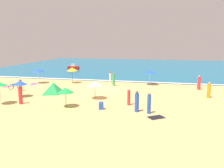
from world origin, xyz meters
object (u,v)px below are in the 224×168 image
Objects in this scene: beachgoer_2 at (199,83)px; beachgoer_10 at (209,90)px; beachgoer_0 at (114,80)px; beachgoer_1 at (149,103)px; beachgoer_7 at (20,85)px; beachgoer_8 at (20,95)px; beachgoer_9 at (101,105)px; beach_umbrella_1 at (72,69)px; parked_bicycle at (15,86)px; beachgoer_5 at (129,97)px; beach_umbrella_3 at (66,90)px; beachgoer_3 at (137,102)px; beach_umbrella_5 at (95,84)px; beachgoer_4 at (199,82)px; small_boat_0 at (73,67)px; beach_umbrella_6 at (38,70)px; beach_tent at (53,88)px; beach_umbrella_0 at (20,83)px; beach_umbrella_2 at (150,72)px.

beachgoer_10 is at bearing -84.66° from beachgoer_2.
beachgoer_1 reaches higher than beachgoer_0.
beachgoer_1 is 17.33m from beachgoer_7.
beachgoer_9 is at bearing 0.08° from beachgoer_8.
beachgoer_10 reaches higher than beachgoer_9.
parked_bicycle is at bearing -136.34° from beach_umbrella_1.
beachgoer_9 is at bearing -139.31° from beachgoer_5.
beach_umbrella_3 reaches higher than beachgoer_7.
beachgoer_9 is at bearing -56.94° from beach_umbrella_1.
beachgoer_3 is 2.22m from beachgoer_5.
beach_umbrella_3 is at bearing -179.46° from beachgoer_9.
beach_umbrella_5 reaches higher than beachgoer_3.
beachgoer_3 reaches higher than beachgoer_0.
parked_bicycle is 0.95× the size of beachgoer_4.
beachgoer_9 is at bearing -63.04° from small_boat_0.
beachgoer_1 is (12.02, -12.08, -1.18)m from beach_umbrella_1.
beach_umbrella_6 is 1.29× the size of beachgoer_2.
beachgoer_10 is at bearing -9.67° from beach_umbrella_6.
beach_umbrella_5 is 0.91× the size of beach_tent.
beach_umbrella_0 is at bearing 158.72° from beach_umbrella_3.
parked_bicycle is 20.63m from small_boat_0.
beachgoer_4 is (17.28, 7.36, 0.09)m from beach_tent.
beachgoer_8 reaches higher than beach_umbrella_0.
beach_umbrella_3 is at bearing -51.99° from beach_tent.
beach_umbrella_2 is at bearing -39.01° from small_boat_0.
beach_tent is 1.45× the size of beachgoer_0.
beach_tent is 6.50m from parked_bicycle.
beachgoer_7 is (-15.65, -7.47, -1.14)m from beach_umbrella_2.
beachgoer_0 is 1.17× the size of beachgoer_7.
beachgoer_7 reaches higher than parked_bicycle.
beach_umbrella_6 is 8.11m from beach_tent.
parked_bicycle is at bearing 147.57° from beach_umbrella_3.
beachgoer_3 is at bearing -57.83° from small_boat_0.
beach_umbrella_1 is 14.05m from beachgoer_5.
beachgoer_5 is 3.02m from beachgoer_9.
beachgoer_9 is (10.06, -2.55, -1.25)m from beach_umbrella_0.
small_boat_0 is at bearing 98.50° from beach_umbrella_0.
beach_umbrella_3 is 4.90m from beachgoer_8.
beachgoer_10 is at bearing 32.81° from beachgoer_9.
beach_umbrella_1 is 12.57m from beach_umbrella_3.
small_boat_0 is at bearing 140.05° from beachgoer_10.
beach_umbrella_0 reaches higher than beachgoer_9.
beachgoer_7 is at bearing 160.75° from beachgoer_1.
beachgoer_4 is 28.11m from small_boat_0.
beachgoer_9 is at bearing -40.35° from beach_umbrella_6.
beach_umbrella_6 is at bearing 78.19° from parked_bicycle.
beachgoer_0 is (-4.88, -1.74, -1.01)m from beach_umbrella_2.
beachgoer_4 is 1.02× the size of beachgoer_5.
beach_umbrella_2 reaches higher than beach_tent.
parked_bicycle is at bearing 129.14° from beachgoer_8.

